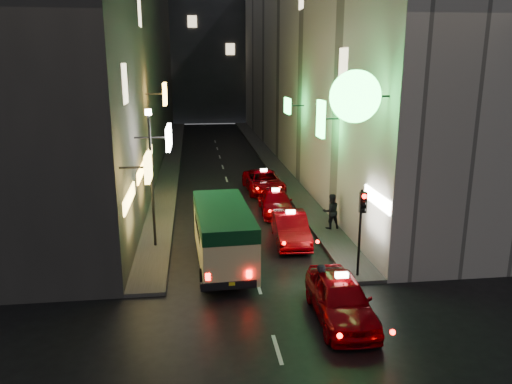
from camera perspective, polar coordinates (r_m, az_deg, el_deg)
name	(u,v)px	position (r m, az deg, el deg)	size (l,w,h in m)	color
building_left	(120,54)	(43.45, -15.25, 15.02)	(7.66, 52.00, 18.00)	#383633
building_right	(313,54)	(44.28, 6.50, 15.41)	(8.28, 52.00, 18.00)	#AEA9A0
building_far	(207,43)	(75.16, -5.66, 16.62)	(30.00, 10.00, 22.00)	#36363C
sidewalk_left	(172,160)	(43.91, -9.62, 3.59)	(1.50, 52.00, 0.15)	#464441
sidewalk_right	(269,158)	(44.35, 1.44, 3.90)	(1.50, 52.00, 0.15)	#464441
minibus	(223,230)	(20.71, -3.78, -4.32)	(2.38, 6.10, 2.59)	beige
taxi_near	(341,295)	(17.08, 9.67, -11.53)	(2.34, 5.54, 1.92)	#860007
taxi_second	(290,226)	(23.75, 3.95, -3.85)	(2.39, 5.30, 1.82)	#860007
taxi_third	(276,200)	(28.31, 2.27, -0.95)	(2.10, 4.74, 1.65)	#860007
taxi_far	(264,180)	(32.89, 0.88, 1.40)	(2.30, 5.17, 1.79)	#860007
pedestrian_crossing	(322,283)	(17.69, 7.56, -10.31)	(0.61, 0.39, 1.85)	black
pedestrian_sidewalk	(331,209)	(25.42, 8.57, -1.93)	(0.77, 0.48, 2.03)	black
traffic_light	(362,215)	(19.48, 12.01, -2.59)	(0.26, 0.43, 3.50)	black
lamp_post	(151,169)	(22.64, -11.87, 2.54)	(0.28, 0.28, 6.22)	black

